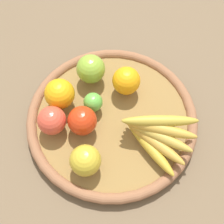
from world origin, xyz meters
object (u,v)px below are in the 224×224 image
object	(u,v)px
banana_bunch	(156,134)
orange_0	(60,94)
apple_2	(82,121)
apple_1	(85,160)
apple_0	(91,69)
apple_3	(52,120)
orange_1	(126,81)
lime_0	(93,102)

from	to	relation	value
banana_bunch	orange_0	bearing A→B (deg)	3.13
orange_0	apple_2	bearing A→B (deg)	157.35
apple_1	orange_0	bearing A→B (deg)	-39.29
banana_bunch	apple_0	world-z (taller)	apple_0
apple_1	orange_0	size ratio (longest dim) A/B	0.95
banana_bunch	apple_1	world-z (taller)	banana_bunch
apple_3	apple_0	bearing A→B (deg)	-92.39
orange_1	banana_bunch	world-z (taller)	banana_bunch
apple_3	lime_0	bearing A→B (deg)	-120.62
orange_1	apple_1	size ratio (longest dim) A/B	1.00
orange_1	apple_3	bearing A→B (deg)	60.54
banana_bunch	orange_0	world-z (taller)	orange_0
orange_1	apple_2	distance (m)	0.16
banana_bunch	orange_0	size ratio (longest dim) A/B	2.37
apple_2	lime_0	distance (m)	0.06
orange_1	apple_2	xyz separation A→B (m)	(0.04, 0.15, -0.00)
apple_1	orange_1	bearing A→B (deg)	-85.76
banana_bunch	apple_3	world-z (taller)	banana_bunch
banana_bunch	apple_0	size ratio (longest dim) A/B	2.39
apple_0	lime_0	bearing A→B (deg)	123.87
orange_0	apple_0	xyz separation A→B (m)	(-0.03, -0.10, -0.00)
apple_1	lime_0	bearing A→B (deg)	-66.19
apple_1	lime_0	size ratio (longest dim) A/B	1.49
apple_3	apple_1	xyz separation A→B (m)	(-0.12, 0.05, 0.00)
banana_bunch	apple_1	distance (m)	0.17
banana_bunch	lime_0	world-z (taller)	banana_bunch
orange_1	orange_0	xyz separation A→B (m)	(0.13, 0.11, 0.00)
apple_3	banana_bunch	bearing A→B (deg)	-160.20
apple_1	lime_0	xyz separation A→B (m)	(0.06, -0.15, -0.01)
banana_bunch	lime_0	size ratio (longest dim) A/B	3.73
apple_2	apple_1	xyz separation A→B (m)	(-0.06, 0.08, 0.00)
apple_2	apple_0	bearing A→B (deg)	-67.61
orange_0	apple_0	world-z (taller)	same
apple_2	apple_1	distance (m)	0.10
apple_1	apple_0	world-z (taller)	apple_0
apple_3	apple_1	bearing A→B (deg)	158.43
apple_3	orange_0	xyz separation A→B (m)	(0.02, -0.07, 0.00)
orange_1	orange_0	size ratio (longest dim) A/B	0.95
banana_bunch	lime_0	bearing A→B (deg)	-4.27
apple_0	lime_0	world-z (taller)	apple_0
lime_0	apple_0	bearing A→B (deg)	-56.13
apple_1	orange_0	xyz separation A→B (m)	(0.14, -0.12, 0.00)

